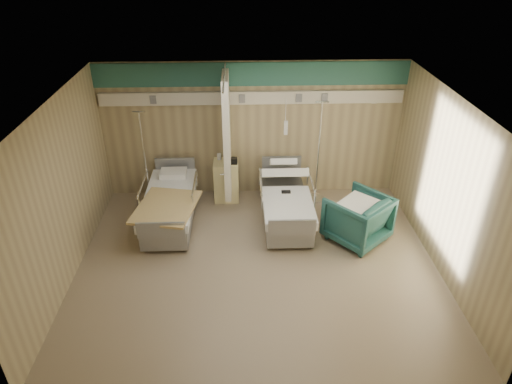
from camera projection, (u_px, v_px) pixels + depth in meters
ground at (257, 264)px, 7.73m from camera, size 6.00×5.00×0.00m
room_walls at (255, 158)px, 7.02m from camera, size 6.04×5.04×2.82m
bed_right at (286, 207)px, 8.72m from camera, size 1.00×2.16×0.63m
bed_left at (170, 209)px, 8.65m from camera, size 1.00×2.16×0.63m
bedside_cabinet at (226, 180)px, 9.41m from camera, size 0.50×0.48×0.85m
visitor_armchair at (357, 218)px, 8.14m from camera, size 1.35×1.36×0.89m
waffle_blanket at (360, 195)px, 7.91m from camera, size 0.84×0.84×0.07m
iv_stand_right at (316, 181)px, 9.38m from camera, size 0.38×0.38×2.13m
iv_stand_left at (148, 184)px, 9.34m from camera, size 0.35×0.35×1.96m
call_remote at (286, 192)px, 8.55m from camera, size 0.17×0.08×0.04m
tan_blanket at (166, 207)px, 8.08m from camera, size 1.20×1.41×0.04m
toiletry_bag at (232, 161)px, 9.12m from camera, size 0.22×0.15×0.12m
white_cup at (219, 157)px, 9.27m from camera, size 0.10×0.10×0.12m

